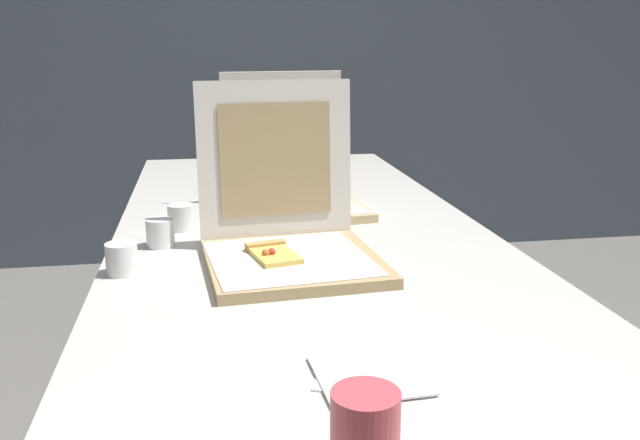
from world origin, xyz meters
name	(u,v)px	position (x,y,z in m)	size (l,w,h in m)	color
wall_back	(243,14)	(0.00, 2.66, 1.30)	(10.00, 0.10, 2.60)	#4C5660
table	(301,245)	(0.00, 0.58, 0.68)	(0.90, 2.12, 0.72)	beige
pizza_box_front	(288,238)	(-0.06, 0.32, 0.77)	(0.37, 0.40, 0.37)	tan
pizza_box_middle	(293,190)	(0.00, 0.78, 0.78)	(0.38, 0.39, 0.37)	tan
cup_white_near_left	(122,259)	(-0.40, 0.30, 0.75)	(0.06, 0.06, 0.06)	white
cup_white_near_center	(160,233)	(-0.33, 0.48, 0.75)	(0.06, 0.06, 0.06)	white
cup_white_mid	(181,217)	(-0.29, 0.61, 0.75)	(0.06, 0.06, 0.06)	white
cup_printed_front	(365,435)	(-0.07, -0.41, 0.77)	(0.07, 0.07, 0.10)	#D14C56
napkin_pile	(366,374)	(-0.02, -0.19, 0.73)	(0.16, 0.16, 0.01)	white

